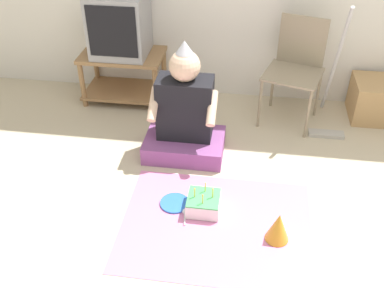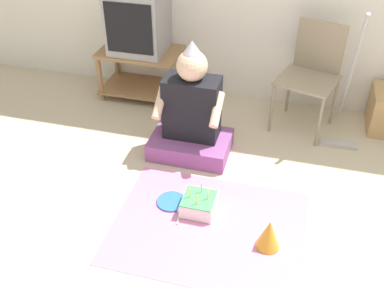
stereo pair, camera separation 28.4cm
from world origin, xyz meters
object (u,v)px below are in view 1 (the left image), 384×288
at_px(folding_chair, 296,64).
at_px(paper_plate, 175,203).
at_px(tv, 119,24).
at_px(cardboard_box_stack, 384,100).
at_px(person_seated, 185,117).
at_px(birthday_cake, 203,203).
at_px(dust_mop, 331,97).
at_px(party_hat_blue, 278,227).

bearing_deg(folding_chair, paper_plate, -122.52).
height_order(tv, cardboard_box_stack, tv).
bearing_deg(paper_plate, folding_chair, 57.48).
relative_size(folding_chair, person_seated, 0.95).
bearing_deg(tv, birthday_cake, -57.08).
height_order(dust_mop, birthday_cake, dust_mop).
distance_m(cardboard_box_stack, person_seated, 1.74).
bearing_deg(party_hat_blue, birthday_cake, 158.26).
bearing_deg(tv, cardboard_box_stack, -0.23).
bearing_deg(birthday_cake, person_seated, 109.18).
bearing_deg(birthday_cake, dust_mop, 51.50).
xyz_separation_m(birthday_cake, paper_plate, (-0.20, 0.03, -0.05)).
distance_m(dust_mop, party_hat_blue, 1.37).
height_order(cardboard_box_stack, paper_plate, cardboard_box_stack).
distance_m(folding_chair, birthday_cake, 1.46).
bearing_deg(party_hat_blue, cardboard_box_stack, 59.97).
xyz_separation_m(tv, paper_plate, (0.69, -1.33, -0.69)).
xyz_separation_m(tv, person_seated, (0.66, -0.73, -0.39)).
relative_size(dust_mop, paper_plate, 5.42).
height_order(folding_chair, cardboard_box_stack, folding_chair).
relative_size(dust_mop, party_hat_blue, 5.35).
distance_m(person_seated, birthday_cake, 0.71).
bearing_deg(person_seated, birthday_cake, -70.82).
xyz_separation_m(folding_chair, party_hat_blue, (-0.12, -1.45, -0.39)).
bearing_deg(tv, party_hat_blue, -48.88).
height_order(birthday_cake, paper_plate, birthday_cake).
xyz_separation_m(tv, folding_chair, (1.47, -0.10, -0.21)).
height_order(birthday_cake, party_hat_blue, party_hat_blue).
bearing_deg(birthday_cake, cardboard_box_stack, 44.81).
bearing_deg(dust_mop, cardboard_box_stack, 27.17).
xyz_separation_m(cardboard_box_stack, paper_plate, (-1.56, -1.33, -0.15)).
distance_m(folding_chair, person_seated, 1.04).
height_order(folding_chair, party_hat_blue, folding_chair).
distance_m(person_seated, party_hat_blue, 1.09).
bearing_deg(party_hat_blue, person_seated, 130.16).
relative_size(folding_chair, birthday_cake, 4.03).
height_order(folding_chair, person_seated, person_seated).
relative_size(tv, dust_mop, 0.49).
height_order(cardboard_box_stack, dust_mop, dust_mop).
relative_size(birthday_cake, party_hat_blue, 1.06).
distance_m(birthday_cake, paper_plate, 0.20).
height_order(person_seated, party_hat_blue, person_seated).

